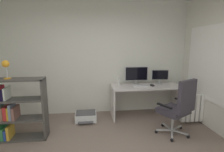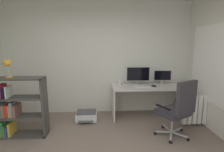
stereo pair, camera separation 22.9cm
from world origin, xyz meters
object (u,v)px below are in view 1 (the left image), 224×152
object	(u,v)px
monitor_main	(136,74)
computer_mouse	(152,85)
monitor_secondary	(160,76)
desk_lamp	(6,65)
radiator	(199,108)
printer	(86,116)
desk	(146,93)
keyboard	(140,86)
desktop_speaker	(118,82)
bookshelf	(12,111)
office_chair	(179,106)

from	to	relation	value
monitor_main	computer_mouse	distance (m)	0.46
monitor_secondary	desk_lamp	distance (m)	3.28
monitor_secondary	radiator	xyz separation A→B (m)	(0.60, -0.73, -0.59)
monitor_main	printer	bearing A→B (deg)	-166.63
desk	desk_lamp	size ratio (longest dim) A/B	5.23
desk	monitor_secondary	world-z (taller)	monitor_secondary
desk_lamp	keyboard	bearing A→B (deg)	14.63
monitor_main	computer_mouse	size ratio (longest dim) A/B	5.74
computer_mouse	keyboard	bearing A→B (deg)	169.17
desktop_speaker	radiator	size ratio (longest dim) A/B	0.21
desk	desk_lamp	xyz separation A→B (m)	(-2.73, -0.74, 0.79)
monitor_main	monitor_secondary	world-z (taller)	monitor_main
desk	desk_lamp	bearing A→B (deg)	-164.80
monitor_main	desktop_speaker	bearing A→B (deg)	-173.95
desk	bookshelf	world-z (taller)	bookshelf
desktop_speaker	office_chair	distance (m)	1.48
computer_mouse	desk_lamp	xyz separation A→B (m)	(-2.85, -0.68, 0.59)
office_chair	desk_lamp	world-z (taller)	desk_lamp
keyboard	computer_mouse	world-z (taller)	computer_mouse
office_chair	radiator	world-z (taller)	office_chair
desk_lamp	printer	size ratio (longest dim) A/B	0.68
desktop_speaker	printer	xyz separation A→B (m)	(-0.78, -0.24, -0.73)
monitor_secondary	keyboard	bearing A→B (deg)	-156.98
desk	computer_mouse	bearing A→B (deg)	-27.96
monitor_main	desktop_speaker	world-z (taller)	monitor_main
monitor_main	monitor_secondary	distance (m)	0.60
keyboard	bookshelf	world-z (taller)	bookshelf
monitor_secondary	bookshelf	distance (m)	3.26
desktop_speaker	desk	bearing A→B (deg)	-10.01
monitor_secondary	desktop_speaker	size ratio (longest dim) A/B	2.50
monitor_secondary	printer	distance (m)	2.04
desk	desktop_speaker	distance (m)	0.72
desktop_speaker	desk_lamp	xyz separation A→B (m)	(-2.07, -0.86, 0.52)
monitor_secondary	desktop_speaker	distance (m)	1.06
computer_mouse	printer	size ratio (longest dim) A/B	0.21
desktop_speaker	monitor_secondary	bearing A→B (deg)	2.60
monitor_secondary	office_chair	world-z (taller)	office_chair
desk	radiator	world-z (taller)	desk
keyboard	bookshelf	xyz separation A→B (m)	(-2.54, -0.67, -0.22)
bookshelf	desk	bearing A→B (deg)	15.28
monitor_main	desktop_speaker	distance (m)	0.48
radiator	desk_lamp	bearing A→B (deg)	-177.25
desktop_speaker	radiator	xyz separation A→B (m)	(1.65, -0.68, -0.47)
monitor_main	desk_lamp	bearing A→B (deg)	-160.21
desk	office_chair	size ratio (longest dim) A/B	1.52
office_chair	desktop_speaker	bearing A→B (deg)	129.82
monitor_main	bookshelf	distance (m)	2.70
desk	computer_mouse	distance (m)	0.24
keyboard	office_chair	size ratio (longest dim) A/B	0.31
desk	keyboard	bearing A→B (deg)	-156.86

